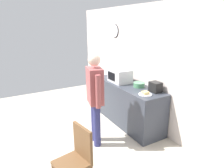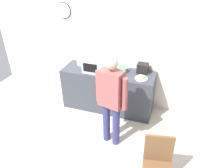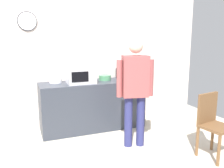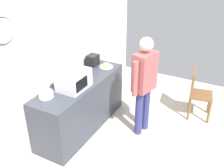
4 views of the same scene
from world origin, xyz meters
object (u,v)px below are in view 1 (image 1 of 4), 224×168
(cereal_bowl, at_px, (118,75))
(spoon_utensil, at_px, (135,83))
(sandwich_plate, at_px, (145,94))
(toaster, at_px, (155,87))
(microwave, at_px, (120,76))
(salad_bowl, at_px, (139,85))
(fork_utensil, at_px, (148,87))
(person_standing, at_px, (95,93))
(wooden_chair, at_px, (77,158))

(cereal_bowl, bearing_deg, spoon_utensil, 3.44)
(sandwich_plate, relative_size, toaster, 1.15)
(cereal_bowl, bearing_deg, sandwich_plate, -10.58)
(cereal_bowl, relative_size, spoon_utensil, 1.33)
(microwave, height_order, sandwich_plate, microwave)
(microwave, distance_m, salad_bowl, 0.55)
(fork_utensil, bearing_deg, spoon_utensil, -169.95)
(cereal_bowl, distance_m, spoon_utensil, 0.66)
(sandwich_plate, height_order, cereal_bowl, cereal_bowl)
(toaster, xyz_separation_m, spoon_utensil, (-0.70, 0.03, -0.10))
(sandwich_plate, xyz_separation_m, fork_utensil, (-0.34, 0.37, -0.02))
(salad_bowl, xyz_separation_m, spoon_utensil, (-0.29, 0.11, -0.04))
(sandwich_plate, bearing_deg, fork_utensil, 133.04)
(salad_bowl, height_order, toaster, toaster)
(salad_bowl, xyz_separation_m, person_standing, (0.11, -1.08, 0.04))
(sandwich_plate, relative_size, wooden_chair, 0.27)
(salad_bowl, distance_m, fork_utensil, 0.21)
(fork_utensil, distance_m, wooden_chair, 2.22)
(toaster, relative_size, spoon_utensil, 1.29)
(sandwich_plate, bearing_deg, cereal_bowl, 169.42)
(fork_utensil, bearing_deg, salad_bowl, -119.24)
(toaster, relative_size, person_standing, 0.13)
(microwave, distance_m, toaster, 0.96)
(salad_bowl, relative_size, spoon_utensil, 1.39)
(microwave, bearing_deg, person_standing, -55.85)
(cereal_bowl, distance_m, person_standing, 1.56)
(fork_utensil, bearing_deg, toaster, -16.97)
(salad_bowl, bearing_deg, wooden_chair, -60.26)
(toaster, bearing_deg, cereal_bowl, -179.47)
(microwave, bearing_deg, wooden_chair, -46.90)
(microwave, distance_m, fork_utensil, 0.71)
(salad_bowl, relative_size, toaster, 1.07)
(toaster, bearing_deg, sandwich_plate, -83.63)
(spoon_utensil, bearing_deg, cereal_bowl, -176.56)
(toaster, bearing_deg, fork_utensil, 163.03)
(sandwich_plate, bearing_deg, person_standing, -110.16)
(spoon_utensil, bearing_deg, sandwich_plate, -22.32)
(cereal_bowl, relative_size, toaster, 1.02)
(toaster, xyz_separation_m, fork_utensil, (-0.31, 0.10, -0.10))
(sandwich_plate, relative_size, cereal_bowl, 1.12)
(salad_bowl, distance_m, person_standing, 1.09)
(microwave, height_order, toaster, microwave)
(toaster, bearing_deg, salad_bowl, -168.98)
(cereal_bowl, bearing_deg, microwave, -26.66)
(cereal_bowl, bearing_deg, toaster, 0.53)
(microwave, relative_size, fork_utensil, 2.94)
(toaster, distance_m, wooden_chair, 2.04)
(microwave, bearing_deg, sandwich_plate, -2.66)
(cereal_bowl, height_order, spoon_utensil, cereal_bowl)
(toaster, distance_m, person_standing, 1.20)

